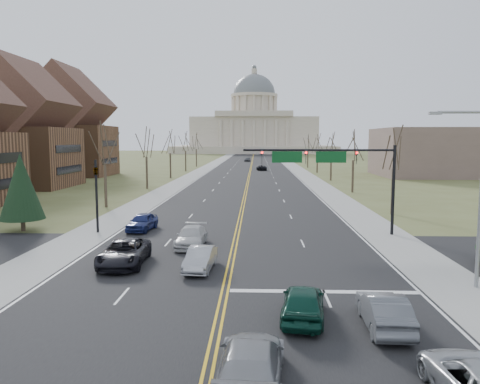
# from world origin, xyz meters

# --- Properties ---
(ground) EXTENTS (600.00, 600.00, 0.00)m
(ground) POSITION_xyz_m (0.00, 0.00, 0.00)
(ground) COLOR brown
(ground) RESTS_ON ground
(road) EXTENTS (20.00, 380.00, 0.01)m
(road) POSITION_xyz_m (0.00, 110.00, 0.01)
(road) COLOR black
(road) RESTS_ON ground
(cross_road) EXTENTS (120.00, 14.00, 0.01)m
(cross_road) POSITION_xyz_m (0.00, 6.00, 0.01)
(cross_road) COLOR black
(cross_road) RESTS_ON ground
(sidewalk_left) EXTENTS (4.00, 380.00, 0.03)m
(sidewalk_left) POSITION_xyz_m (-12.00, 110.00, 0.01)
(sidewalk_left) COLOR gray
(sidewalk_left) RESTS_ON ground
(sidewalk_right) EXTENTS (4.00, 380.00, 0.03)m
(sidewalk_right) POSITION_xyz_m (12.00, 110.00, 0.01)
(sidewalk_right) COLOR gray
(sidewalk_right) RESTS_ON ground
(center_line) EXTENTS (0.42, 380.00, 0.01)m
(center_line) POSITION_xyz_m (0.00, 110.00, 0.01)
(center_line) COLOR gold
(center_line) RESTS_ON road
(edge_line_left) EXTENTS (0.15, 380.00, 0.01)m
(edge_line_left) POSITION_xyz_m (-9.80, 110.00, 0.01)
(edge_line_left) COLOR silver
(edge_line_left) RESTS_ON road
(edge_line_right) EXTENTS (0.15, 380.00, 0.01)m
(edge_line_right) POSITION_xyz_m (9.80, 110.00, 0.01)
(edge_line_right) COLOR silver
(edge_line_right) RESTS_ON road
(stop_bar) EXTENTS (9.50, 0.50, 0.01)m
(stop_bar) POSITION_xyz_m (5.00, -1.00, 0.01)
(stop_bar) COLOR silver
(stop_bar) RESTS_ON road
(capitol) EXTENTS (90.00, 60.00, 50.00)m
(capitol) POSITION_xyz_m (0.00, 249.91, 14.20)
(capitol) COLOR beige
(capitol) RESTS_ON ground
(signal_mast) EXTENTS (12.12, 0.44, 7.20)m
(signal_mast) POSITION_xyz_m (7.45, 13.50, 5.76)
(signal_mast) COLOR black
(signal_mast) RESTS_ON ground
(signal_left) EXTENTS (0.32, 0.36, 6.00)m
(signal_left) POSITION_xyz_m (-11.50, 13.50, 3.71)
(signal_left) COLOR black
(signal_left) RESTS_ON ground
(street_light) EXTENTS (2.90, 0.25, 9.07)m
(street_light) POSITION_xyz_m (12.74, 0.00, 5.23)
(street_light) COLOR gray
(street_light) RESTS_ON ground
(tree_r_0) EXTENTS (3.74, 3.74, 8.50)m
(tree_r_0) POSITION_xyz_m (15.50, 24.00, 6.55)
(tree_r_0) COLOR #3D2F24
(tree_r_0) RESTS_ON ground
(tree_l_0) EXTENTS (3.96, 3.96, 9.00)m
(tree_l_0) POSITION_xyz_m (-15.50, 28.00, 6.94)
(tree_l_0) COLOR #3D2F24
(tree_l_0) RESTS_ON ground
(tree_r_1) EXTENTS (3.74, 3.74, 8.50)m
(tree_r_1) POSITION_xyz_m (15.50, 44.00, 6.55)
(tree_r_1) COLOR #3D2F24
(tree_r_1) RESTS_ON ground
(tree_l_1) EXTENTS (3.96, 3.96, 9.00)m
(tree_l_1) POSITION_xyz_m (-15.50, 48.00, 6.94)
(tree_l_1) COLOR #3D2F24
(tree_l_1) RESTS_ON ground
(tree_r_2) EXTENTS (3.74, 3.74, 8.50)m
(tree_r_2) POSITION_xyz_m (15.50, 64.00, 6.55)
(tree_r_2) COLOR #3D2F24
(tree_r_2) RESTS_ON ground
(tree_l_2) EXTENTS (3.96, 3.96, 9.00)m
(tree_l_2) POSITION_xyz_m (-15.50, 68.00, 6.94)
(tree_l_2) COLOR #3D2F24
(tree_l_2) RESTS_ON ground
(tree_r_3) EXTENTS (3.74, 3.74, 8.50)m
(tree_r_3) POSITION_xyz_m (15.50, 84.00, 6.55)
(tree_r_3) COLOR #3D2F24
(tree_r_3) RESTS_ON ground
(tree_l_3) EXTENTS (3.96, 3.96, 9.00)m
(tree_l_3) POSITION_xyz_m (-15.50, 88.00, 6.94)
(tree_l_3) COLOR #3D2F24
(tree_l_3) RESTS_ON ground
(tree_r_4) EXTENTS (3.74, 3.74, 8.50)m
(tree_r_4) POSITION_xyz_m (15.50, 104.00, 6.55)
(tree_r_4) COLOR #3D2F24
(tree_r_4) RESTS_ON ground
(tree_l_4) EXTENTS (3.96, 3.96, 9.00)m
(tree_l_4) POSITION_xyz_m (-15.50, 108.00, 6.94)
(tree_l_4) COLOR #3D2F24
(tree_l_4) RESTS_ON ground
(conifer_l) EXTENTS (3.64, 3.64, 6.50)m
(conifer_l) POSITION_xyz_m (-18.00, 14.00, 3.74)
(conifer_l) COLOR #3D2F24
(conifer_l) RESTS_ON ground
(bldg_left_mid) EXTENTS (15.10, 14.28, 20.75)m
(bldg_left_mid) POSITION_xyz_m (-36.00, 50.00, 8.54)
(bldg_left_mid) COLOR brown
(bldg_left_mid) RESTS_ON ground
(bldg_left_far) EXTENTS (17.10, 14.28, 23.25)m
(bldg_left_far) POSITION_xyz_m (-38.00, 74.00, 9.54)
(bldg_left_far) COLOR brown
(bldg_left_far) RESTS_ON ground
(bldg_right_mass) EXTENTS (25.00, 20.00, 10.00)m
(bldg_right_mass) POSITION_xyz_m (40.00, 76.00, 5.00)
(bldg_right_mass) COLOR brown
(bldg_right_mass) RESTS_ON ground
(car_nb_inner_lead) EXTENTS (2.34, 4.62, 1.51)m
(car_nb_inner_lead) POSITION_xyz_m (3.58, -4.67, 0.77)
(car_nb_inner_lead) COLOR #0D392C
(car_nb_inner_lead) RESTS_ON road
(car_nb_outer_lead) EXTENTS (1.69, 4.47, 1.46)m
(car_nb_outer_lead) POSITION_xyz_m (6.77, -5.49, 0.74)
(car_nb_outer_lead) COLOR #575B60
(car_nb_outer_lead) RESTS_ON road
(car_nb_outer_second) EXTENTS (2.52, 4.99, 1.35)m
(car_nb_outer_second) POSITION_xyz_m (8.03, -10.99, 0.69)
(car_nb_outer_second) COLOR #A3A7AB
(car_nb_outer_second) RESTS_ON road
(car_nb_inner_second) EXTENTS (2.36, 5.21, 1.48)m
(car_nb_inner_second) POSITION_xyz_m (1.42, -10.17, 0.75)
(car_nb_inner_second) COLOR gray
(car_nb_inner_second) RESTS_ON road
(car_sb_inner_lead) EXTENTS (1.71, 4.16, 1.34)m
(car_sb_inner_lead) POSITION_xyz_m (-1.70, 2.74, 0.68)
(car_sb_inner_lead) COLOR #9A9CA1
(car_sb_inner_lead) RESTS_ON road
(car_sb_outer_lead) EXTENTS (2.81, 5.62, 1.53)m
(car_sb_outer_lead) POSITION_xyz_m (-6.49, 3.67, 0.78)
(car_sb_outer_lead) COLOR black
(car_sb_outer_lead) RESTS_ON road
(car_sb_inner_second) EXTENTS (2.04, 4.83, 1.39)m
(car_sb_inner_second) POSITION_xyz_m (-3.09, 8.82, 0.71)
(car_sb_inner_second) COLOR #BCBCBC
(car_sb_inner_second) RESTS_ON road
(car_sb_outer_second) EXTENTS (2.18, 4.45, 1.46)m
(car_sb_outer_second) POSITION_xyz_m (-8.04, 14.52, 0.74)
(car_sb_outer_second) COLOR navy
(car_sb_outer_second) RESTS_ON road
(car_far_nb) EXTENTS (2.70, 5.06, 1.35)m
(car_far_nb) POSITION_xyz_m (2.77, 92.52, 0.69)
(car_far_nb) COLOR black
(car_far_nb) RESTS_ON road
(car_far_sb) EXTENTS (2.27, 4.43, 1.44)m
(car_far_sb) POSITION_xyz_m (-1.63, 138.88, 0.73)
(car_far_sb) COLOR #505459
(car_far_sb) RESTS_ON road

